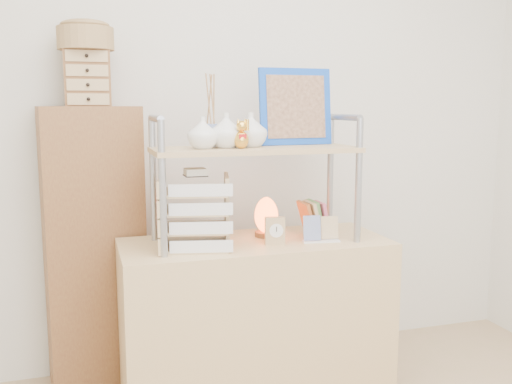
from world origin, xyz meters
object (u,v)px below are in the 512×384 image
Objects in this scene: cabinet at (95,249)px; letter_tray at (196,216)px; salt_lamp at (266,216)px; desk at (255,320)px.

cabinet is 0.62m from letter_tray.
salt_lamp is (0.77, -0.30, 0.17)m from cabinet.
cabinet is 7.28× the size of salt_lamp.
cabinet reaches higher than salt_lamp.
cabinet is at bearing 158.72° from salt_lamp.
cabinet is at bearing 151.82° from desk.
letter_tray reaches higher than salt_lamp.
cabinet reaches higher than desk.
desk is at bearing -35.69° from cabinet.
salt_lamp reaches higher than desk.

